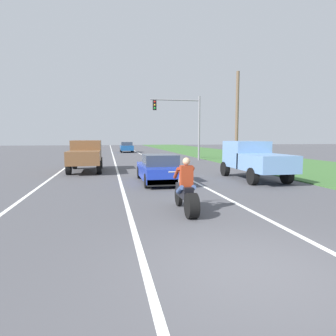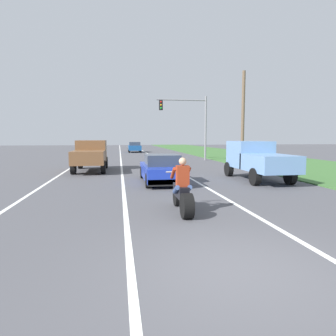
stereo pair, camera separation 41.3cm
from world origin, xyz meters
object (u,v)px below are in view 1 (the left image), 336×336
at_px(sports_car_blue, 160,170).
at_px(pickup_truck_right_shoulder_light_blue, 254,158).
at_px(motorcycle_with_rider, 186,193).
at_px(traffic_light_mast_near, 184,118).
at_px(pickup_truck_left_lane_brown, 86,154).
at_px(distant_car_far_ahead, 127,147).

height_order(sports_car_blue, pickup_truck_right_shoulder_light_blue, pickup_truck_right_shoulder_light_blue).
distance_m(motorcycle_with_rider, traffic_light_mast_near, 20.18).
bearing_deg(sports_car_blue, traffic_light_mast_near, 70.96).
xyz_separation_m(pickup_truck_left_lane_brown, distant_car_far_ahead, (4.06, 24.02, -0.33)).
bearing_deg(motorcycle_with_rider, sports_car_blue, 87.65).
bearing_deg(sports_car_blue, motorcycle_with_rider, -92.35).
bearing_deg(pickup_truck_right_shoulder_light_blue, pickup_truck_left_lane_brown, 147.47).
xyz_separation_m(sports_car_blue, traffic_light_mast_near, (4.58, 13.27, 3.38)).
height_order(traffic_light_mast_near, distant_car_far_ahead, traffic_light_mast_near).
xyz_separation_m(pickup_truck_left_lane_brown, traffic_light_mast_near, (8.44, 7.64, 2.90)).
bearing_deg(pickup_truck_left_lane_brown, traffic_light_mast_near, 42.14).
bearing_deg(sports_car_blue, pickup_truck_right_shoulder_light_blue, 0.15).
distance_m(sports_car_blue, pickup_truck_left_lane_brown, 6.84).
distance_m(pickup_truck_left_lane_brown, distant_car_far_ahead, 24.36).
distance_m(sports_car_blue, traffic_light_mast_near, 14.44).
relative_size(pickup_truck_right_shoulder_light_blue, traffic_light_mast_near, 0.80).
relative_size(sports_car_blue, pickup_truck_left_lane_brown, 0.90).
bearing_deg(pickup_truck_left_lane_brown, sports_car_blue, -55.53).
height_order(motorcycle_with_rider, traffic_light_mast_near, traffic_light_mast_near).
relative_size(motorcycle_with_rider, sports_car_blue, 0.51).
bearing_deg(pickup_truck_left_lane_brown, distant_car_far_ahead, 80.41).
height_order(pickup_truck_left_lane_brown, distant_car_far_ahead, pickup_truck_left_lane_brown).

